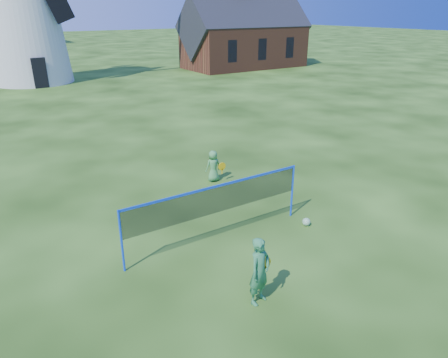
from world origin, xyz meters
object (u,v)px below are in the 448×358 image
Objects in this scene: player_boy at (213,166)px; badminton_net at (217,200)px; player_girl at (260,271)px; chapel at (245,37)px; play_ball at (306,222)px.

badminton_net is at bearing 63.10° from player_boy.
player_girl is 6.45m from player_boy.
chapel reaches higher than play_ball.
player_girl is at bearing -102.71° from badminton_net.
player_boy is at bearing -127.46° from chapel.
player_girl is at bearing -124.95° from chapel.
badminton_net is 2.60m from player_girl.
player_girl is 6.65× the size of play_ball.
badminton_net is at bearing 60.56° from player_girl.
badminton_net reaches higher than player_girl.
badminton_net is (-20.19, -27.19, -1.79)m from chapel.
badminton_net is 4.00m from player_boy.
player_boy reaches higher than play_ball.
player_girl is (-20.75, -29.69, -2.20)m from chapel.
player_girl reaches higher than player_boy.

